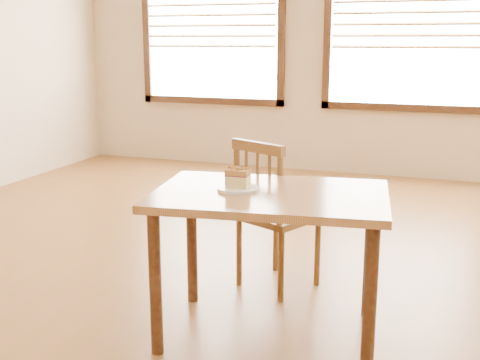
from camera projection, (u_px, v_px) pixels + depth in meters
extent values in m
plane|color=brown|center=(263.00, 338.00, 3.04)|extent=(8.00, 8.00, 0.00)
plane|color=beige|center=(379.00, 36.00, 6.36)|extent=(7.00, 0.00, 7.00)
cube|color=white|center=(212.00, 19.00, 6.92)|extent=(1.60, 0.02, 1.80)
cube|color=#3E2610|center=(212.00, 101.00, 7.13)|extent=(1.76, 0.06, 0.08)
cube|color=#3E2610|center=(146.00, 19.00, 7.19)|extent=(0.08, 0.06, 1.96)
cube|color=#3E2610|center=(282.00, 18.00, 6.63)|extent=(0.08, 0.06, 1.96)
cube|color=#AF6D28|center=(210.00, 4.00, 6.85)|extent=(1.56, 0.05, 0.03)
cube|color=#AF6D28|center=(210.00, 15.00, 6.87)|extent=(1.56, 0.05, 0.03)
cube|color=#AF6D28|center=(210.00, 25.00, 6.90)|extent=(1.56, 0.05, 0.03)
cube|color=#AF6D28|center=(211.00, 36.00, 6.93)|extent=(1.56, 0.05, 0.03)
cube|color=#AF6D28|center=(211.00, 46.00, 6.95)|extent=(1.56, 0.05, 0.03)
cube|color=white|center=(409.00, 16.00, 6.20)|extent=(1.60, 0.02, 1.80)
cube|color=#3E2610|center=(403.00, 108.00, 6.40)|extent=(1.76, 0.06, 0.08)
cube|color=#3E2610|center=(328.00, 17.00, 6.46)|extent=(0.08, 0.06, 1.96)
cube|color=#AF6D28|center=(410.00, 0.00, 6.12)|extent=(1.56, 0.05, 0.03)
cube|color=#AF6D28|center=(409.00, 12.00, 6.15)|extent=(1.56, 0.05, 0.03)
cube|color=#AF6D28|center=(408.00, 24.00, 6.18)|extent=(1.56, 0.05, 0.03)
cube|color=#AF6D28|center=(407.00, 35.00, 6.20)|extent=(1.56, 0.05, 0.03)
cube|color=#AF6D28|center=(407.00, 47.00, 6.23)|extent=(1.56, 0.05, 0.03)
cube|color=#9C6B3C|center=(270.00, 196.00, 2.93)|extent=(1.22, 0.90, 0.04)
cylinder|color=#3E2610|center=(155.00, 284.00, 2.82)|extent=(0.06, 0.06, 0.71)
cylinder|color=#3E2610|center=(370.00, 302.00, 2.62)|extent=(0.06, 0.06, 0.71)
cylinder|color=#3E2610|center=(192.00, 242.00, 3.40)|extent=(0.06, 0.06, 0.71)
cylinder|color=#3E2610|center=(370.00, 254.00, 3.20)|extent=(0.06, 0.06, 0.71)
cube|color=brown|center=(279.00, 215.00, 3.60)|extent=(0.55, 0.55, 0.04)
cylinder|color=brown|center=(317.00, 253.00, 3.66)|extent=(0.04, 0.04, 0.43)
cylinder|color=brown|center=(276.00, 241.00, 3.89)|extent=(0.04, 0.04, 0.43)
cylinder|color=brown|center=(281.00, 268.00, 3.42)|extent=(0.04, 0.04, 0.43)
cylinder|color=brown|center=(239.00, 253.00, 3.65)|extent=(0.04, 0.04, 0.43)
cylinder|color=brown|center=(280.00, 188.00, 3.30)|extent=(0.04, 0.04, 0.46)
cylinder|color=brown|center=(237.00, 179.00, 3.53)|extent=(0.04, 0.04, 0.46)
cube|color=brown|center=(258.00, 147.00, 3.37)|extent=(0.36, 0.20, 0.06)
cylinder|color=brown|center=(269.00, 188.00, 3.36)|extent=(0.02, 0.02, 0.40)
cylinder|color=brown|center=(258.00, 185.00, 3.42)|extent=(0.02, 0.02, 0.40)
cylinder|color=brown|center=(246.00, 182.00, 3.48)|extent=(0.02, 0.02, 0.40)
cylinder|color=white|center=(238.00, 189.00, 2.95)|extent=(0.20, 0.20, 0.02)
cylinder|color=white|center=(238.00, 190.00, 2.95)|extent=(0.14, 0.14, 0.01)
cube|color=#ECD785|center=(238.00, 181.00, 2.94)|extent=(0.11, 0.09, 0.06)
cube|color=#4E1638|center=(238.00, 175.00, 2.93)|extent=(0.11, 0.09, 0.01)
cube|color=#A56D33|center=(238.00, 172.00, 2.93)|extent=(0.11, 0.09, 0.03)
sphere|color=#A56D33|center=(239.00, 169.00, 2.92)|extent=(0.02, 0.02, 0.02)
sphere|color=#A56D33|center=(229.00, 169.00, 2.90)|extent=(0.02, 0.02, 0.02)
sphere|color=#A56D33|center=(231.00, 168.00, 2.93)|extent=(0.02, 0.02, 0.02)
sphere|color=#A56D33|center=(240.00, 168.00, 2.92)|extent=(0.03, 0.03, 0.03)
sphere|color=#A56D33|center=(245.00, 168.00, 2.93)|extent=(0.01, 0.01, 0.01)
sphere|color=#A56D33|center=(244.00, 170.00, 2.89)|extent=(0.01, 0.01, 0.01)
sphere|color=#A56D33|center=(234.00, 167.00, 2.95)|extent=(0.02, 0.02, 0.02)
sphere|color=#A56D33|center=(247.00, 169.00, 2.92)|extent=(0.01, 0.01, 0.01)
sphere|color=#A56D33|center=(237.00, 168.00, 2.95)|extent=(0.01, 0.01, 0.01)
sphere|color=#A56D33|center=(237.00, 168.00, 2.95)|extent=(0.01, 0.01, 0.01)
sphere|color=#A56D33|center=(245.00, 168.00, 2.95)|extent=(0.02, 0.02, 0.02)
sphere|color=#A56D33|center=(247.00, 169.00, 2.91)|extent=(0.02, 0.02, 0.02)
sphere|color=#A56D33|center=(231.00, 168.00, 2.95)|extent=(0.01, 0.01, 0.01)
sphere|color=#A56D33|center=(238.00, 168.00, 2.93)|extent=(0.02, 0.02, 0.02)
sphere|color=#A56D33|center=(228.00, 175.00, 2.97)|extent=(0.02, 0.02, 0.02)
sphere|color=#A56D33|center=(228.00, 172.00, 2.96)|extent=(0.01, 0.01, 0.01)
sphere|color=#A56D33|center=(227.00, 170.00, 2.93)|extent=(0.01, 0.01, 0.01)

